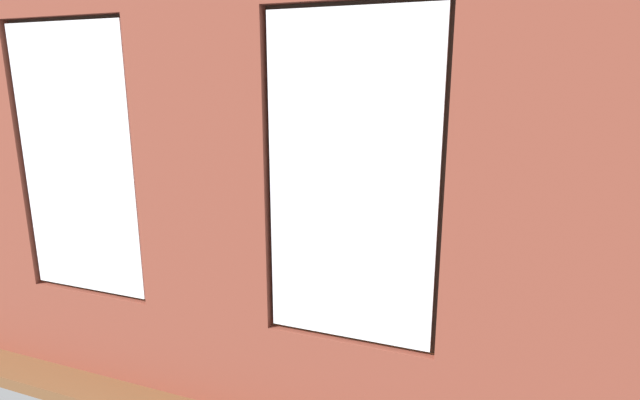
{
  "coord_description": "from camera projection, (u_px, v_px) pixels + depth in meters",
  "views": [
    {
      "loc": [
        -1.88,
        5.53,
        2.3
      ],
      "look_at": [
        0.06,
        0.4,
        0.96
      ],
      "focal_mm": 28.0,
      "sensor_mm": 36.0,
      "label": 1
    }
  ],
  "objects": [
    {
      "name": "potted_plant_beside_window_right",
      "position": [
        56.0,
        251.0,
        4.75
      ],
      "size": [
        1.05,
        1.25,
        1.18
      ],
      "color": "brown",
      "rests_on": "ground_plane"
    },
    {
      "name": "cup_ceramic",
      "position": [
        334.0,
        229.0,
        6.3
      ],
      "size": [
        0.08,
        0.08,
        0.1
      ],
      "primitive_type": "cylinder",
      "color": "silver",
      "rests_on": "coffee_table"
    },
    {
      "name": "couch_left",
      "position": [
        548.0,
        287.0,
        4.84
      ],
      "size": [
        0.94,
        2.1,
        0.8
      ],
      "rotation": [
        0.0,
        0.0,
        1.61
      ],
      "color": "black",
      "rests_on": "ground_plane"
    },
    {
      "name": "potted_plant_near_tv",
      "position": [
        129.0,
        224.0,
        5.79
      ],
      "size": [
        0.71,
        0.71,
        1.05
      ],
      "color": "#9E5638",
      "rests_on": "ground_plane"
    },
    {
      "name": "remote_silver",
      "position": [
        295.0,
        227.0,
        6.5
      ],
      "size": [
        0.13,
        0.17,
        0.02
      ],
      "primitive_type": "cube",
      "rotation": [
        0.0,
        0.0,
        2.62
      ],
      "color": "#B2B2B7",
      "rests_on": "coffee_table"
    },
    {
      "name": "ground_plane",
      "position": [
        336.0,
        272.0,
        6.23
      ],
      "size": [
        6.72,
        6.29,
        0.1
      ],
      "primitive_type": "cube",
      "color": "brown"
    },
    {
      "name": "potted_plant_foreground_right",
      "position": [
        246.0,
        183.0,
        8.83
      ],
      "size": [
        0.78,
        0.85,
        1.12
      ],
      "color": "beige",
      "rests_on": "ground_plane"
    },
    {
      "name": "coffee_table",
      "position": [
        329.0,
        233.0,
        6.47
      ],
      "size": [
        1.45,
        0.78,
        0.4
      ],
      "color": "tan",
      "rests_on": "ground_plane"
    },
    {
      "name": "tv_flatscreen",
      "position": [
        146.0,
        185.0,
        6.82
      ],
      "size": [
        1.24,
        0.2,
        0.84
      ],
      "color": "black",
      "rests_on": "media_console"
    },
    {
      "name": "potted_plant_corner_far_left",
      "position": [
        592.0,
        368.0,
        3.23
      ],
      "size": [
        0.46,
        0.46,
        0.74
      ],
      "color": "#9E5638",
      "rests_on": "ground_plane"
    },
    {
      "name": "remote_gray",
      "position": [
        319.0,
        225.0,
        6.61
      ],
      "size": [
        0.17,
        0.13,
        0.02
      ],
      "primitive_type": "cube",
      "rotation": [
        0.0,
        0.0,
        5.28
      ],
      "color": "#59595B",
      "rests_on": "coffee_table"
    },
    {
      "name": "brick_wall_with_windows",
      "position": [
        204.0,
        193.0,
        3.33
      ],
      "size": [
        6.12,
        0.3,
        3.17
      ],
      "color": "brown",
      "rests_on": "ground_plane"
    },
    {
      "name": "media_console",
      "position": [
        149.0,
        231.0,
        6.97
      ],
      "size": [
        1.05,
        0.42,
        0.46
      ],
      "primitive_type": "cube",
      "color": "black",
      "rests_on": "ground_plane"
    },
    {
      "name": "couch_by_window",
      "position": [
        234.0,
        314.0,
        4.28
      ],
      "size": [
        1.96,
        0.87,
        0.8
      ],
      "color": "black",
      "rests_on": "ground_plane"
    },
    {
      "name": "potted_plant_mid_room_small",
      "position": [
        408.0,
        224.0,
        6.68
      ],
      "size": [
        0.39,
        0.39,
        0.61
      ],
      "color": "brown",
      "rests_on": "ground_plane"
    },
    {
      "name": "papasan_chair",
      "position": [
        346.0,
        201.0,
        7.8
      ],
      "size": [
        1.04,
        1.04,
        0.67
      ],
      "color": "olive",
      "rests_on": "ground_plane"
    },
    {
      "name": "candle_jar",
      "position": [
        329.0,
        225.0,
        6.45
      ],
      "size": [
        0.08,
        0.08,
        0.11
      ],
      "primitive_type": "cylinder",
      "color": "#B7333D",
      "rests_on": "coffee_table"
    },
    {
      "name": "potted_plant_corner_near_left",
      "position": [
        551.0,
        182.0,
        7.1
      ],
      "size": [
        1.02,
        0.91,
        1.47
      ],
      "color": "#47423D",
      "rests_on": "ground_plane"
    },
    {
      "name": "table_plant_small",
      "position": [
        362.0,
        221.0,
        6.42
      ],
      "size": [
        0.13,
        0.13,
        0.22
      ],
      "color": "brown",
      "rests_on": "coffee_table"
    },
    {
      "name": "white_wall_right",
      "position": [
        120.0,
        133.0,
        6.69
      ],
      "size": [
        0.1,
        5.29,
        3.17
      ],
      "primitive_type": "cube",
      "color": "silver",
      "rests_on": "ground_plane"
    }
  ]
}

